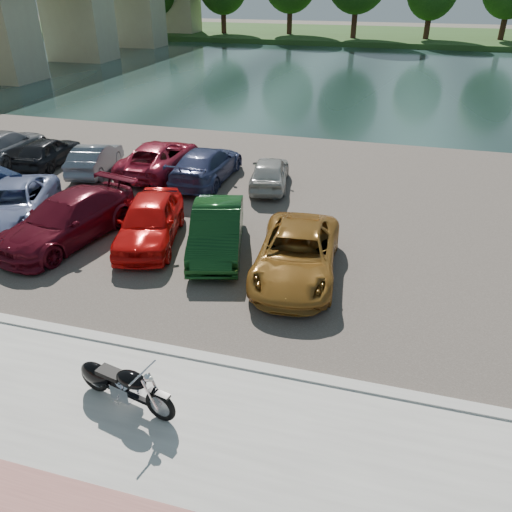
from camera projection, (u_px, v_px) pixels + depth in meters
The scene contains 19 objects.
ground at pixel (152, 425), 9.56m from camera, with size 200.00×200.00×0.00m, color #595447.
promenade at pixel (127, 466), 8.70m from camera, with size 60.00×6.00×0.10m, color #A6A39C.
kerb at pixel (192, 356), 11.21m from camera, with size 60.00×0.30×0.14m, color #A6A39C.
parking_lot at pixel (282, 204), 18.79m from camera, with size 60.00×18.00×0.04m, color #453E38.
river at pixel (357, 76), 43.16m from camera, with size 120.00×40.00×0.00m, color #182B28.
far_bank at pixel (380, 35), 69.88m from camera, with size 120.00×24.00×0.60m, color #264719.
bridge at pixel (70, 0), 47.88m from camera, with size 7.00×56.00×8.55m.
motorcycle at pixel (117, 383), 9.78m from camera, with size 2.30×0.88×1.05m.
car_2 at pixel (13, 204), 17.08m from camera, with size 2.21×4.79×1.33m, color #7D8AB6.
car_3 at pixel (68, 219), 15.89m from camera, with size 2.05×5.04×1.46m, color #580C19.
car_4 at pixel (150, 221), 15.76m from camera, with size 1.73×4.29×1.46m, color red.
car_5 at pixel (217, 230), 15.26m from camera, with size 1.48×4.25×1.40m, color #0F3814.
car_6 at pixel (297, 254), 14.01m from camera, with size 2.20×4.78×1.33m, color #996423.
car_7 at pixel (5, 146), 22.87m from camera, with size 1.96×4.81×1.40m, color gray.
car_8 at pixel (48, 151), 22.30m from camera, with size 1.51×3.76×1.28m, color black.
car_9 at pixel (95, 158), 21.53m from camera, with size 1.30×3.74×1.23m, color slate.
car_10 at pixel (159, 158), 21.41m from camera, with size 2.28×4.94×1.37m, color maroon.
car_11 at pixel (206, 165), 20.61m from camera, with size 1.93×4.74×1.37m, color navy.
car_12 at pixel (270, 172), 20.04m from camera, with size 1.46×3.62×1.23m, color #AAAAA5.
Camera 1 is at (3.73, -5.96, 7.52)m, focal length 35.00 mm.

